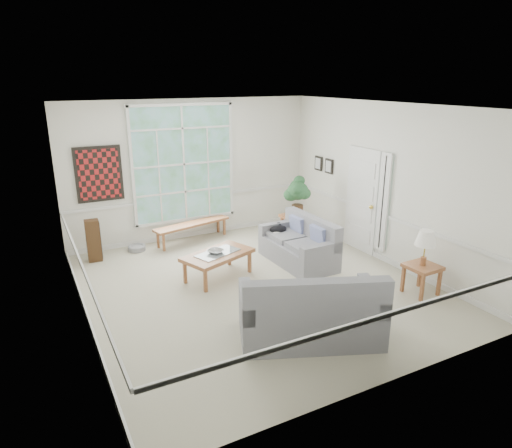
{
  "coord_description": "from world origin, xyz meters",
  "views": [
    {
      "loc": [
        -3.29,
        -6.3,
        3.42
      ],
      "look_at": [
        0.1,
        0.2,
        1.05
      ],
      "focal_mm": 32.0,
      "sensor_mm": 36.0,
      "label": 1
    }
  ],
  "objects_px": {
    "side_table": "(421,279)",
    "coffee_table": "(218,265)",
    "loveseat_front": "(310,303)",
    "end_table": "(297,228)",
    "loveseat_right": "(298,241)"
  },
  "relations": [
    {
      "from": "loveseat_front",
      "to": "end_table",
      "type": "relative_size",
      "value": 3.22
    },
    {
      "from": "coffee_table",
      "to": "end_table",
      "type": "bearing_deg",
      "value": 2.37
    },
    {
      "from": "loveseat_right",
      "to": "coffee_table",
      "type": "distance_m",
      "value": 1.64
    },
    {
      "from": "loveseat_right",
      "to": "loveseat_front",
      "type": "relative_size",
      "value": 0.86
    },
    {
      "from": "loveseat_front",
      "to": "coffee_table",
      "type": "xyz_separation_m",
      "value": [
        -0.34,
        2.39,
        -0.28
      ]
    },
    {
      "from": "side_table",
      "to": "coffee_table",
      "type": "bearing_deg",
      "value": 141.83
    },
    {
      "from": "coffee_table",
      "to": "side_table",
      "type": "xyz_separation_m",
      "value": [
        2.71,
        -2.13,
        0.02
      ]
    },
    {
      "from": "loveseat_right",
      "to": "loveseat_front",
      "type": "distance_m",
      "value": 2.65
    },
    {
      "from": "coffee_table",
      "to": "loveseat_right",
      "type": "bearing_deg",
      "value": -23.58
    },
    {
      "from": "end_table",
      "to": "side_table",
      "type": "distance_m",
      "value": 3.15
    },
    {
      "from": "end_table",
      "to": "loveseat_right",
      "type": "bearing_deg",
      "value": -121.59
    },
    {
      "from": "loveseat_right",
      "to": "side_table",
      "type": "height_order",
      "value": "loveseat_right"
    },
    {
      "from": "loveseat_front",
      "to": "end_table",
      "type": "bearing_deg",
      "value": 82.64
    },
    {
      "from": "loveseat_front",
      "to": "end_table",
      "type": "distance_m",
      "value": 3.89
    },
    {
      "from": "loveseat_front",
      "to": "coffee_table",
      "type": "bearing_deg",
      "value": 120.69
    }
  ]
}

